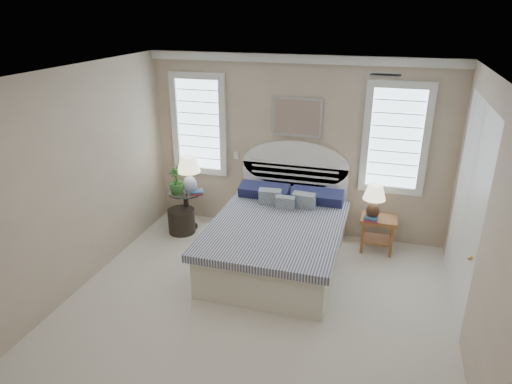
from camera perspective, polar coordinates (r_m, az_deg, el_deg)
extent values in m
cube|color=beige|center=(5.32, -1.11, -16.27)|extent=(4.50, 5.00, 0.01)
cube|color=white|center=(4.21, -1.38, 13.85)|extent=(4.50, 5.00, 0.01)
cube|color=tan|center=(6.88, 5.08, 5.55)|extent=(4.50, 0.02, 2.70)
cube|color=tan|center=(5.66, -23.52, -0.02)|extent=(0.02, 5.00, 2.70)
cube|color=tan|center=(4.54, 27.17, -6.09)|extent=(0.02, 5.00, 2.70)
cube|color=silver|center=(6.59, 5.39, 16.26)|extent=(4.50, 0.08, 0.12)
cube|color=#B2B2B2|center=(4.81, 15.87, 13.85)|extent=(0.30, 0.20, 0.02)
cube|color=silver|center=(7.16, -2.49, 4.61)|extent=(0.08, 0.01, 0.12)
cube|color=#C5E4F9|center=(7.24, -7.11, 8.37)|extent=(0.90, 0.06, 1.60)
cube|color=#C5E4F9|center=(6.67, 17.03, 6.37)|extent=(0.90, 0.06, 1.60)
cube|color=silver|center=(6.72, 5.14, 9.30)|extent=(0.74, 0.04, 0.58)
cube|color=white|center=(5.67, 24.83, -1.85)|extent=(0.02, 1.80, 2.40)
cube|color=beige|center=(6.24, 2.55, -6.94)|extent=(1.60, 2.10, 0.55)
cube|color=navy|center=(6.05, 2.49, -4.56)|extent=(1.72, 2.15, 0.10)
cube|color=white|center=(7.09, 4.76, -0.78)|extent=(1.62, 0.08, 1.10)
cube|color=#1A1E43|center=(6.86, 1.05, 0.09)|extent=(0.75, 0.31, 0.23)
cube|color=#1A1E43|center=(6.71, 7.66, -0.64)|extent=(0.75, 0.31, 0.23)
cube|color=#355479|center=(6.63, 1.78, -0.93)|extent=(0.33, 0.20, 0.34)
cube|color=#355479|center=(6.53, 6.02, -1.41)|extent=(0.33, 0.20, 0.34)
cube|color=#355479|center=(6.49, 3.68, -1.67)|extent=(0.28, 0.14, 0.29)
cylinder|color=black|center=(7.46, -8.54, -4.29)|extent=(0.32, 0.32, 0.03)
cylinder|color=black|center=(7.34, -8.66, -2.30)|extent=(0.08, 0.08, 0.60)
cylinder|color=silver|center=(7.21, -8.81, 0.02)|extent=(0.56, 0.56, 0.02)
cube|color=brown|center=(6.74, 15.12, -3.29)|extent=(0.50, 0.40, 0.06)
cube|color=brown|center=(6.88, 14.86, -5.70)|extent=(0.44, 0.34, 0.03)
cube|color=brown|center=(6.72, 13.14, -5.68)|extent=(0.04, 0.04, 0.47)
cube|color=brown|center=(6.99, 13.32, -4.57)|extent=(0.04, 0.04, 0.47)
cube|color=brown|center=(6.72, 16.55, -6.05)|extent=(0.04, 0.04, 0.47)
cube|color=brown|center=(6.99, 16.59, -4.92)|extent=(0.04, 0.04, 0.47)
cylinder|color=black|center=(7.26, -9.28, -3.58)|extent=(0.49, 0.49, 0.38)
cylinder|color=silver|center=(7.16, -8.25, 0.09)|extent=(0.15, 0.15, 0.03)
ellipsoid|color=silver|center=(7.11, -8.30, 0.94)|extent=(0.27, 0.27, 0.27)
cylinder|color=gold|center=(7.05, -8.37, 2.23)|extent=(0.04, 0.04, 0.10)
cylinder|color=black|center=(6.66, 14.31, -3.08)|extent=(0.13, 0.13, 0.03)
ellipsoid|color=black|center=(6.62, 14.39, -2.30)|extent=(0.23, 0.23, 0.24)
cylinder|color=gold|center=(6.57, 14.51, -1.13)|extent=(0.03, 0.03, 0.09)
imported|color=#386629|center=(7.06, -9.92, 1.40)|extent=(0.26, 0.26, 0.43)
cube|color=maroon|center=(7.07, -7.38, -0.16)|extent=(0.23, 0.20, 0.03)
cube|color=navy|center=(7.06, -7.39, 0.05)|extent=(0.22, 0.19, 0.03)
cube|color=maroon|center=(6.58, 14.14, -3.40)|extent=(0.21, 0.17, 0.02)
cube|color=navy|center=(6.57, 14.17, -3.20)|extent=(0.20, 0.16, 0.02)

